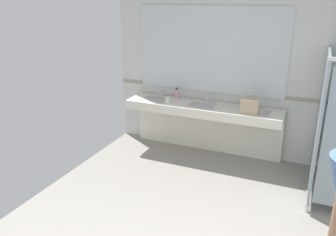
# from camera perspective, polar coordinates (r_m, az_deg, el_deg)

# --- Properties ---
(wall_back) EXTENTS (6.43, 0.12, 2.75)m
(wall_back) POSITION_cam_1_polar(r_m,az_deg,el_deg) (5.55, 23.00, 6.07)
(wall_back) COLOR silver
(wall_back) RESTS_ON ground_plane
(wall_back_tile_band) EXTENTS (6.43, 0.01, 0.06)m
(wall_back_tile_band) POSITION_cam_1_polar(r_m,az_deg,el_deg) (5.56, 22.54, 2.68)
(wall_back_tile_band) COLOR #9E937F
(wall_back_tile_band) RESTS_ON wall_back
(vanity_counter) EXTENTS (2.53, 0.57, 0.98)m
(vanity_counter) POSITION_cam_1_polar(r_m,az_deg,el_deg) (5.72, 5.94, 0.20)
(vanity_counter) COLOR silver
(vanity_counter) RESTS_ON ground_plane
(mirror_panel) EXTENTS (2.43, 0.02, 1.36)m
(mirror_panel) POSITION_cam_1_polar(r_m,az_deg,el_deg) (5.65, 6.96, 11.05)
(mirror_panel) COLOR silver
(mirror_panel) RESTS_ON wall_back
(handbag) EXTENTS (0.26, 0.12, 0.36)m
(handbag) POSITION_cam_1_polar(r_m,az_deg,el_deg) (5.22, 13.33, 1.99)
(handbag) COLOR tan
(handbag) RESTS_ON vanity_counter
(soap_dispenser) EXTENTS (0.07, 0.07, 0.19)m
(soap_dispenser) POSITION_cam_1_polar(r_m,az_deg,el_deg) (5.86, 1.42, 4.01)
(soap_dispenser) COLOR #D899B2
(soap_dispenser) RESTS_ON vanity_counter
(paper_cup) EXTENTS (0.07, 0.07, 0.09)m
(paper_cup) POSITION_cam_1_polar(r_m,az_deg,el_deg) (5.65, -0.08, 3.01)
(paper_cup) COLOR white
(paper_cup) RESTS_ON vanity_counter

